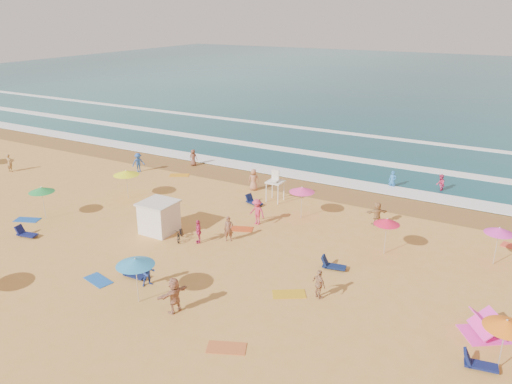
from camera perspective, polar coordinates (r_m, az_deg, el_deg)
The scene contains 12 objects.
ground at distance 32.12m, azimuth -6.52°, elevation -5.51°, with size 220.00×220.00×0.00m, color gold.
ocean at distance 109.56m, azimuth 20.40°, elevation 11.73°, with size 220.00×140.00×0.18m, color #0C4756.
wet_sand at distance 42.07m, azimuth 3.37°, elevation 0.95°, with size 220.00×220.00×0.00m, color olive.
surf_foam at distance 49.77m, azimuth 7.85°, elevation 3.97°, with size 200.00×18.70×0.05m.
cabana at distance 33.30m, azimuth -11.02°, elevation -2.91°, with size 2.00×2.00×2.00m, color white.
cabana_roof at distance 32.91m, azimuth -11.14°, elevation -1.21°, with size 2.20×2.20×0.12m, color silver.
bicycle at distance 32.21m, azimuth -8.68°, elevation -4.74°, with size 0.54×1.55×0.82m, color black.
lifeguard_stand at distance 37.94m, azimuth 2.21°, elevation 0.46°, with size 1.20×1.20×2.10m, color white, non-canonical shape.
beach_umbrellas at distance 29.53m, azimuth -5.82°, elevation -3.36°, with size 59.94×24.56×0.66m.
loungers at distance 26.34m, azimuth 3.11°, elevation -11.16°, with size 41.29×20.78×0.34m.
towels at distance 30.06m, azimuth -7.56°, elevation -7.42°, with size 36.67×22.83×0.03m.
beachgoers at distance 34.49m, azimuth -2.03°, elevation -2.05°, with size 47.62×28.96×2.09m.
Camera 1 is at (17.20, -23.30, 13.88)m, focal length 35.00 mm.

